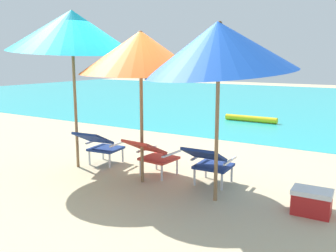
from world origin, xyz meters
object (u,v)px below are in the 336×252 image
(swim_buoy, at_px, (251,119))
(beach_umbrella_center, at_px, (141,53))
(cooler_box, at_px, (312,202))
(lounge_chair_left, at_px, (100,144))
(beach_umbrella_left, at_px, (72,31))
(beach_umbrella_right, at_px, (219,48))
(lounge_chair_center, at_px, (152,153))
(lounge_chair_right, at_px, (209,161))

(swim_buoy, bearing_deg, beach_umbrella_center, -86.72)
(cooler_box, bearing_deg, lounge_chair_left, 176.93)
(beach_umbrella_left, bearing_deg, beach_umbrella_right, -3.12)
(beach_umbrella_right, bearing_deg, beach_umbrella_center, 175.55)
(lounge_chair_center, bearing_deg, lounge_chair_left, 177.53)
(lounge_chair_center, bearing_deg, beach_umbrella_left, -171.87)
(lounge_chair_center, bearing_deg, beach_umbrella_right, -15.68)
(lounge_chair_right, bearing_deg, swim_buoy, 102.93)
(beach_umbrella_center, bearing_deg, lounge_chair_right, 18.67)
(lounge_chair_left, relative_size, beach_umbrella_left, 0.31)
(swim_buoy, height_order, lounge_chair_left, lounge_chair_left)
(lounge_chair_right, bearing_deg, lounge_chair_center, -175.45)
(lounge_chair_left, bearing_deg, beach_umbrella_right, -9.52)
(lounge_chair_right, bearing_deg, beach_umbrella_left, -173.29)
(swim_buoy, bearing_deg, beach_umbrella_right, -75.36)
(lounge_chair_center, height_order, lounge_chair_right, same)
(swim_buoy, distance_m, beach_umbrella_left, 6.61)
(swim_buoy, xyz_separation_m, beach_umbrella_right, (1.64, -6.27, 1.94))
(swim_buoy, distance_m, lounge_chair_left, 5.92)
(beach_umbrella_center, xyz_separation_m, cooler_box, (2.48, 0.11, -1.82))
(swim_buoy, bearing_deg, lounge_chair_right, -77.07)
(beach_umbrella_center, relative_size, cooler_box, 5.34)
(lounge_chair_center, height_order, cooler_box, lounge_chair_center)
(beach_umbrella_center, bearing_deg, lounge_chair_center, 86.41)
(swim_buoy, xyz_separation_m, lounge_chair_right, (1.34, -5.84, 0.31))
(lounge_chair_left, xyz_separation_m, beach_umbrella_right, (2.42, -0.41, 1.63))
(beach_umbrella_left, bearing_deg, lounge_chair_left, 40.41)
(lounge_chair_right, bearing_deg, lounge_chair_left, -179.26)
(lounge_chair_center, distance_m, lounge_chair_right, 0.97)
(swim_buoy, xyz_separation_m, beach_umbrella_left, (-1.08, -6.12, 2.25))
(beach_umbrella_right, height_order, cooler_box, beach_umbrella_right)
(lounge_chair_left, bearing_deg, beach_umbrella_left, -139.59)
(swim_buoy, relative_size, lounge_chair_left, 1.73)
(lounge_chair_right, height_order, cooler_box, lounge_chair_right)
(beach_umbrella_left, xyz_separation_m, beach_umbrella_right, (2.72, -0.15, -0.32))
(cooler_box, bearing_deg, beach_umbrella_center, -177.43)
(swim_buoy, xyz_separation_m, lounge_chair_left, (-0.78, -5.86, 0.31))
(lounge_chair_center, height_order, beach_umbrella_center, beach_umbrella_center)
(cooler_box, bearing_deg, swim_buoy, 115.07)
(lounge_chair_left, bearing_deg, beach_umbrella_center, -15.07)
(lounge_chair_right, height_order, beach_umbrella_center, beach_umbrella_center)
(beach_umbrella_center, distance_m, cooler_box, 3.08)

